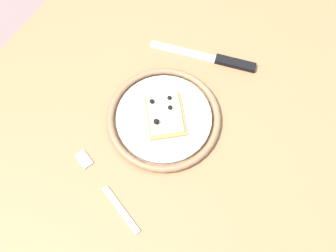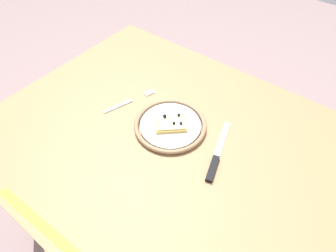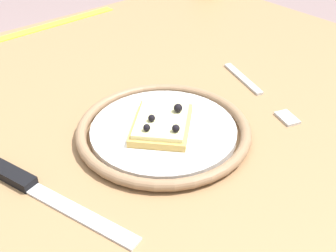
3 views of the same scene
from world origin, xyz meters
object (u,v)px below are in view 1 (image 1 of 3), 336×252
Objects in this scene: pizza_slice_near at (165,115)px; knife at (221,60)px; dining_table at (189,132)px; fork at (107,190)px; plate at (164,118)px.

pizza_slice_near reaches higher than knife.
pizza_slice_near is at bearing 126.85° from dining_table.
pizza_slice_near is 0.63× the size of fork.
knife is 0.38m from fork.
plate is at bearing 171.61° from knife.
fork reaches higher than dining_table.
knife is 1.20× the size of fork.
dining_table is 9.47× the size of pizza_slice_near.
pizza_slice_near is 0.19m from knife.
pizza_slice_near is 0.19m from fork.
dining_table is 0.11m from plate.
dining_table is 4.95× the size of plate.
pizza_slice_near is at bearing -18.03° from plate.
pizza_slice_near is (0.00, -0.00, 0.01)m from plate.
plate is (-0.04, 0.04, 0.09)m from dining_table.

